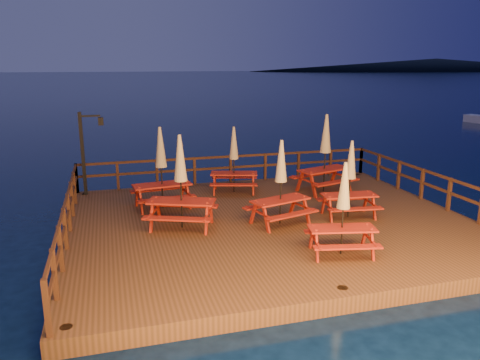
{
  "coord_description": "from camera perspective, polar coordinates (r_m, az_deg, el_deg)",
  "views": [
    {
      "loc": [
        -4.61,
        -12.8,
        5.1
      ],
      "look_at": [
        -0.81,
        0.6,
        1.57
      ],
      "focal_mm": 35.0,
      "sensor_mm": 36.0,
      "label": 1
    }
  ],
  "objects": [
    {
      "name": "lamp_post",
      "position": [
        17.61,
        -18.18,
        4.0
      ],
      "size": [
        0.85,
        0.18,
        3.0
      ],
      "color": "black",
      "rests_on": "deck"
    },
    {
      "name": "picnic_table_2",
      "position": [
        13.44,
        -7.24,
        -0.04
      ],
      "size": [
        2.36,
        2.18,
        2.74
      ],
      "rotation": [
        0.0,
        0.0,
        -0.38
      ],
      "color": "maroon",
      "rests_on": "deck"
    },
    {
      "name": "ground",
      "position": [
        14.53,
        3.76,
        -6.37
      ],
      "size": [
        500.0,
        500.0,
        0.0
      ],
      "primitive_type": "plane",
      "color": "black",
      "rests_on": "ground"
    },
    {
      "name": "headland_right",
      "position": [
        308.07,
        22.76,
        12.85
      ],
      "size": [
        230.4,
        86.4,
        7.0
      ],
      "primitive_type": "ellipsoid",
      "color": "black",
      "rests_on": "ground"
    },
    {
      "name": "deck_piles",
      "position": [
        14.64,
        3.74,
        -7.47
      ],
      "size": [
        11.44,
        9.44,
        1.4
      ],
      "color": "#321E10",
      "rests_on": "ground"
    },
    {
      "name": "picnic_table_4",
      "position": [
        14.72,
        13.27,
        0.26
      ],
      "size": [
        1.83,
        1.57,
        2.4
      ],
      "rotation": [
        0.0,
        0.0,
        -0.12
      ],
      "color": "maroon",
      "rests_on": "deck"
    },
    {
      "name": "picnic_table_1",
      "position": [
        17.11,
        -0.75,
        2.63
      ],
      "size": [
        2.03,
        1.82,
        2.44
      ],
      "rotation": [
        0.0,
        0.0,
        -0.28
      ],
      "color": "maroon",
      "rests_on": "deck"
    },
    {
      "name": "picnic_table_6",
      "position": [
        13.74,
        5.0,
        -0.12
      ],
      "size": [
        2.1,
        1.89,
        2.53
      ],
      "rotation": [
        0.0,
        0.0,
        0.28
      ],
      "color": "maroon",
      "rests_on": "deck"
    },
    {
      "name": "picnic_table_3",
      "position": [
        11.77,
        12.47,
        -3.3
      ],
      "size": [
        1.9,
        1.68,
        2.36
      ],
      "rotation": [
        0.0,
        0.0,
        -0.21
      ],
      "color": "maroon",
      "rests_on": "deck"
    },
    {
      "name": "deck",
      "position": [
        14.47,
        3.77,
        -5.63
      ],
      "size": [
        12.0,
        10.0,
        0.4
      ],
      "primitive_type": "cube",
      "color": "#432B15",
      "rests_on": "ground"
    },
    {
      "name": "railing",
      "position": [
        15.79,
        1.68,
        -0.24
      ],
      "size": [
        11.8,
        9.75,
        1.1
      ],
      "color": "#321E10",
      "rests_on": "deck"
    },
    {
      "name": "picnic_table_5",
      "position": [
        17.45,
        10.35,
        3.39
      ],
      "size": [
        2.39,
        2.14,
        2.88
      ],
      "rotation": [
        0.0,
        0.0,
        0.28
      ],
      "color": "maroon",
      "rests_on": "deck"
    },
    {
      "name": "picnic_table_0",
      "position": [
        15.43,
        -9.58,
        1.64
      ],
      "size": [
        2.06,
        1.77,
        2.69
      ],
      "rotation": [
        0.0,
        0.0,
        0.13
      ],
      "color": "maroon",
      "rests_on": "deck"
    }
  ]
}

